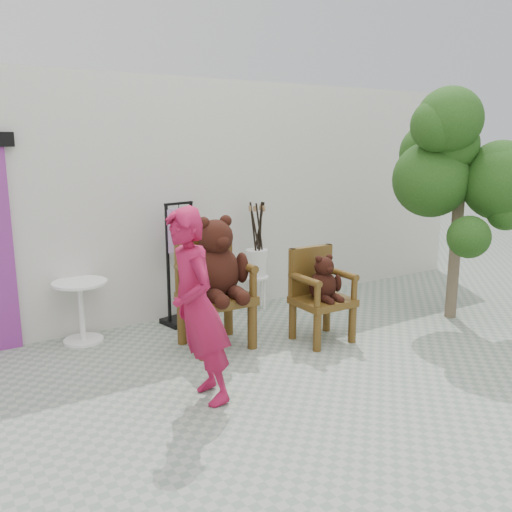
{
  "coord_description": "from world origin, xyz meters",
  "views": [
    {
      "loc": [
        -3.22,
        -3.63,
        2.23
      ],
      "look_at": [
        -0.01,
        1.48,
        0.95
      ],
      "focal_mm": 38.0,
      "sensor_mm": 36.0,
      "label": 1
    }
  ],
  "objects_px": {
    "stool_bucket": "(257,262)",
    "cafe_table": "(81,304)",
    "tree": "(461,166)",
    "display_stand": "(181,278)",
    "chair_big": "(215,273)",
    "chair_small": "(321,287)",
    "person": "(198,308)"
  },
  "relations": [
    {
      "from": "stool_bucket",
      "to": "cafe_table",
      "type": "bearing_deg",
      "value": 179.98
    },
    {
      "from": "tree",
      "to": "display_stand",
      "type": "bearing_deg",
      "value": 150.01
    },
    {
      "from": "chair_big",
      "to": "display_stand",
      "type": "distance_m",
      "value": 0.94
    },
    {
      "from": "cafe_table",
      "to": "display_stand",
      "type": "distance_m",
      "value": 1.23
    },
    {
      "from": "stool_bucket",
      "to": "tree",
      "type": "distance_m",
      "value": 2.82
    },
    {
      "from": "chair_big",
      "to": "tree",
      "type": "bearing_deg",
      "value": -15.12
    },
    {
      "from": "stool_bucket",
      "to": "tree",
      "type": "bearing_deg",
      "value": -42.86
    },
    {
      "from": "chair_big",
      "to": "cafe_table",
      "type": "relative_size",
      "value": 2.07
    },
    {
      "from": "cafe_table",
      "to": "tree",
      "type": "height_order",
      "value": "tree"
    },
    {
      "from": "chair_small",
      "to": "stool_bucket",
      "type": "relative_size",
      "value": 0.72
    },
    {
      "from": "stool_bucket",
      "to": "chair_big",
      "type": "bearing_deg",
      "value": -140.79
    },
    {
      "from": "cafe_table",
      "to": "display_stand",
      "type": "xyz_separation_m",
      "value": [
        1.22,
        -0.0,
        0.14
      ]
    },
    {
      "from": "display_stand",
      "to": "stool_bucket",
      "type": "bearing_deg",
      "value": -10.66
    },
    {
      "from": "person",
      "to": "display_stand",
      "type": "bearing_deg",
      "value": 163.05
    },
    {
      "from": "person",
      "to": "display_stand",
      "type": "relative_size",
      "value": 1.13
    },
    {
      "from": "chair_big",
      "to": "chair_small",
      "type": "relative_size",
      "value": 1.38
    },
    {
      "from": "tree",
      "to": "cafe_table",
      "type": "bearing_deg",
      "value": 157.77
    },
    {
      "from": "tree",
      "to": "chair_big",
      "type": "bearing_deg",
      "value": 164.88
    },
    {
      "from": "display_stand",
      "to": "person",
      "type": "bearing_deg",
      "value": -121.27
    },
    {
      "from": "chair_big",
      "to": "tree",
      "type": "height_order",
      "value": "tree"
    },
    {
      "from": "display_stand",
      "to": "stool_bucket",
      "type": "distance_m",
      "value": 1.11
    },
    {
      "from": "person",
      "to": "cafe_table",
      "type": "distance_m",
      "value": 2.11
    },
    {
      "from": "person",
      "to": "display_stand",
      "type": "distance_m",
      "value": 2.16
    },
    {
      "from": "display_stand",
      "to": "tree",
      "type": "bearing_deg",
      "value": -40.79
    },
    {
      "from": "person",
      "to": "cafe_table",
      "type": "height_order",
      "value": "person"
    },
    {
      "from": "chair_big",
      "to": "stool_bucket",
      "type": "xyz_separation_m",
      "value": [
        1.11,
        0.91,
        -0.19
      ]
    },
    {
      "from": "chair_big",
      "to": "chair_small",
      "type": "height_order",
      "value": "chair_big"
    },
    {
      "from": "person",
      "to": "stool_bucket",
      "type": "xyz_separation_m",
      "value": [
        1.86,
        2.01,
        -0.21
      ]
    },
    {
      "from": "display_stand",
      "to": "stool_bucket",
      "type": "relative_size",
      "value": 1.04
    },
    {
      "from": "stool_bucket",
      "to": "display_stand",
      "type": "bearing_deg",
      "value": -179.86
    },
    {
      "from": "chair_small",
      "to": "tree",
      "type": "xyz_separation_m",
      "value": [
        1.84,
        -0.34,
        1.32
      ]
    },
    {
      "from": "chair_small",
      "to": "person",
      "type": "xyz_separation_m",
      "value": [
        -1.85,
        -0.65,
        0.24
      ]
    }
  ]
}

